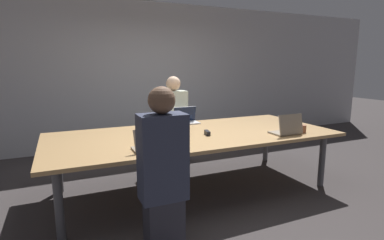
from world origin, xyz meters
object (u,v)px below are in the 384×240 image
at_px(person_near_left, 163,171).
at_px(laptop_far_center, 186,118).
at_px(cup_near_right, 303,129).
at_px(laptop_near_right, 288,128).
at_px(stapler, 207,133).
at_px(cup_far_center, 170,123).
at_px(laptop_near_left, 149,144).
at_px(person_far_center, 174,122).
at_px(bottle_near_left, 168,134).

distance_m(person_near_left, laptop_far_center, 1.93).
bearing_deg(cup_near_right, laptop_near_right, -178.75).
relative_size(laptop_near_right, stapler, 2.23).
xyz_separation_m(laptop_far_center, cup_far_center, (-0.28, -0.10, -0.03)).
height_order(laptop_far_center, cup_far_center, laptop_far_center).
bearing_deg(laptop_near_right, laptop_near_left, -0.38).
bearing_deg(cup_near_right, laptop_far_center, 133.37).
relative_size(laptop_near_left, laptop_near_right, 0.89).
bearing_deg(person_far_center, laptop_near_right, -59.48).
relative_size(laptop_near_right, cup_near_right, 3.59).
height_order(person_near_left, bottle_near_left, person_near_left).
distance_m(person_far_center, cup_far_center, 0.53).
height_order(laptop_near_right, stapler, laptop_near_right).
xyz_separation_m(laptop_near_left, cup_near_right, (2.02, -0.01, -0.02)).
relative_size(laptop_far_center, cup_near_right, 3.62).
xyz_separation_m(cup_far_center, cup_near_right, (1.40, -1.09, 0.01)).
height_order(bottle_near_left, cup_far_center, bottle_near_left).
bearing_deg(laptop_far_center, laptop_near_right, -53.84).
relative_size(person_far_center, cup_far_center, 15.07).
relative_size(laptop_near_left, bottle_near_left, 1.15).
height_order(person_far_center, stapler, person_far_center).
xyz_separation_m(bottle_near_left, person_far_center, (0.59, 1.40, -0.17)).
bearing_deg(laptop_near_left, laptop_near_right, 179.62).
height_order(laptop_far_center, cup_near_right, laptop_far_center).
bearing_deg(cup_far_center, laptop_far_center, 18.70).
distance_m(person_near_left, bottle_near_left, 0.74).
bearing_deg(person_near_left, bottle_near_left, -112.74).
distance_m(bottle_near_left, cup_near_right, 1.77).
xyz_separation_m(laptop_near_left, bottle_near_left, (0.26, 0.15, 0.05)).
distance_m(laptop_near_left, cup_near_right, 2.02).
xyz_separation_m(person_near_left, stapler, (0.87, 0.89, 0.07)).
distance_m(laptop_near_right, stapler, 1.00).
relative_size(person_far_center, cup_near_right, 14.69).
bearing_deg(bottle_near_left, laptop_near_left, -149.39).
bearing_deg(cup_far_center, stapler, -71.53).
bearing_deg(laptop_near_left, person_near_left, 87.66).
distance_m(bottle_near_left, laptop_near_right, 1.52).
xyz_separation_m(laptop_far_center, laptop_near_right, (0.87, -1.19, 0.01)).
height_order(laptop_far_center, stapler, laptop_far_center).
xyz_separation_m(person_far_center, laptop_near_right, (0.92, -1.56, 0.12)).
bearing_deg(stapler, person_far_center, 102.27).
relative_size(bottle_near_left, laptop_near_right, 0.78).
height_order(laptop_near_left, bottle_near_left, bottle_near_left).
bearing_deg(cup_far_center, person_near_left, -111.85).
distance_m(laptop_far_center, cup_near_right, 1.63).
height_order(cup_far_center, laptop_near_right, laptop_near_right).
bearing_deg(laptop_near_left, laptop_far_center, -127.45).
xyz_separation_m(laptop_far_center, person_far_center, (-0.05, 0.38, -0.12)).
bearing_deg(person_far_center, person_near_left, -112.83).
xyz_separation_m(person_near_left, cup_far_center, (0.64, 1.59, 0.09)).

